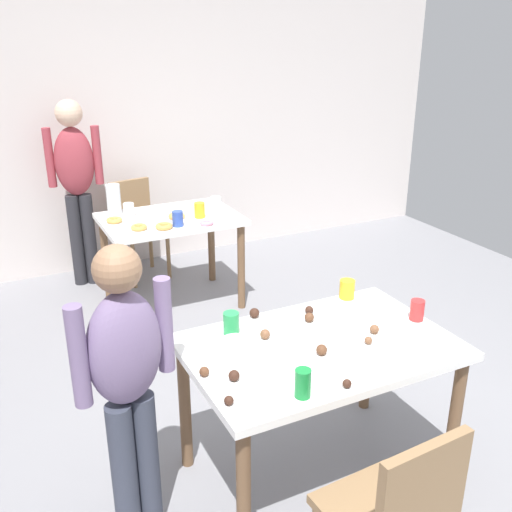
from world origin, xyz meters
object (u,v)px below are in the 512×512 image
at_px(person_girl_near, 127,376).
at_px(pitcher_far, 114,199).
at_px(soda_can, 303,383).
at_px(chair_far_table, 137,223).
at_px(dining_table_far, 171,230).
at_px(person_adult_far, 76,177).
at_px(dining_table_near, 319,361).
at_px(mixing_bowl, 236,348).

height_order(person_girl_near, pitcher_far, person_girl_near).
bearing_deg(soda_can, chair_far_table, 86.37).
distance_m(dining_table_far, person_adult_far, 0.99).
bearing_deg(dining_table_near, mixing_bowl, 167.55).
bearing_deg(dining_table_far, pitcher_far, 144.09).
bearing_deg(pitcher_far, dining_table_far, -35.91).
relative_size(mixing_bowl, pitcher_far, 0.69).
distance_m(dining_table_far, pitcher_far, 0.51).
bearing_deg(dining_table_far, soda_can, -96.56).
xyz_separation_m(dining_table_near, person_adult_far, (-0.56, 2.95, 0.31)).
bearing_deg(pitcher_far, dining_table_near, -81.58).
bearing_deg(soda_can, person_adult_far, 94.70).
distance_m(chair_far_table, soda_can, 3.27).
bearing_deg(pitcher_far, person_adult_far, 111.50).
bearing_deg(person_adult_far, person_girl_near, -96.74).
bearing_deg(person_girl_near, pitcher_far, 77.57).
bearing_deg(dining_table_far, mixing_bowl, -100.58).
bearing_deg(soda_can, dining_table_near, 48.38).
distance_m(dining_table_near, dining_table_far, 2.20).
bearing_deg(mixing_bowl, dining_table_far, 79.42).
bearing_deg(person_adult_far, dining_table_near, -79.32).
relative_size(dining_table_near, chair_far_table, 1.43).
height_order(person_adult_far, mixing_bowl, person_adult_far).
height_order(dining_table_far, pitcher_far, pitcher_far).
bearing_deg(person_adult_far, mixing_bowl, -86.71).
height_order(mixing_bowl, soda_can, soda_can).
xyz_separation_m(soda_can, pitcher_far, (-0.08, 2.79, 0.06)).
bearing_deg(chair_far_table, person_girl_near, -105.81).
relative_size(mixing_bowl, soda_can, 1.35).
distance_m(dining_table_near, mixing_bowl, 0.42).
xyz_separation_m(dining_table_far, pitcher_far, (-0.37, 0.27, 0.23)).
xyz_separation_m(dining_table_far, chair_far_table, (-0.08, 0.73, -0.14)).
bearing_deg(pitcher_far, mixing_bowl, -90.65).
bearing_deg(mixing_bowl, person_adult_far, 93.29).
height_order(chair_far_table, person_adult_far, person_adult_far).
bearing_deg(person_girl_near, dining_table_far, 67.37).
height_order(dining_table_near, soda_can, soda_can).
bearing_deg(soda_can, person_girl_near, 150.17).
bearing_deg(mixing_bowl, dining_table_near, -12.45).
xyz_separation_m(chair_far_table, person_girl_near, (-0.82, -2.90, 0.32)).
bearing_deg(pitcher_far, chair_far_table, 58.46).
height_order(dining_table_far, soda_can, soda_can).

